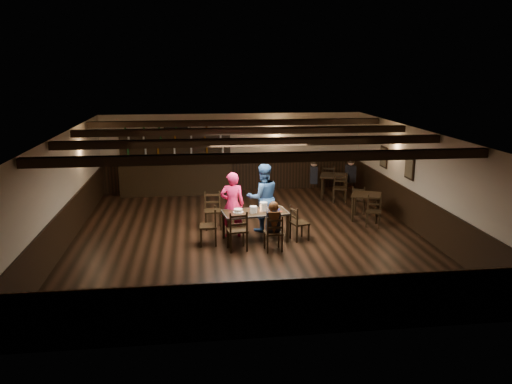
{
  "coord_description": "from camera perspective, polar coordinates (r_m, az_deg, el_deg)",
  "views": [
    {
      "loc": [
        -1.3,
        -12.19,
        4.28
      ],
      "look_at": [
        0.22,
        0.2,
        1.12
      ],
      "focal_mm": 35.0,
      "sensor_mm": 36.0,
      "label": 1
    }
  ],
  "objects": [
    {
      "name": "tea_light",
      "position": [
        12.48,
        -0.11,
        -2.09
      ],
      "size": [
        0.05,
        0.05,
        0.06
      ],
      "color": "#A5A8AD",
      "rests_on": "dining_table"
    },
    {
      "name": "menu_blue",
      "position": [
        12.65,
        2.14,
        -1.98
      ],
      "size": [
        0.31,
        0.26,
        0.0
      ],
      "primitive_type": "cube",
      "rotation": [
        0.0,
        0.0,
        -0.34
      ],
      "color": "#0F134F",
      "rests_on": "dining_table"
    },
    {
      "name": "cake",
      "position": [
        12.4,
        -2.05,
        -2.14
      ],
      "size": [
        0.27,
        0.27,
        0.09
      ],
      "color": "white",
      "rests_on": "dining_table"
    },
    {
      "name": "bg_patron_right",
      "position": [
        17.14,
        10.77,
        2.48
      ],
      "size": [
        0.28,
        0.41,
        0.8
      ],
      "color": "black",
      "rests_on": "ground"
    },
    {
      "name": "chair_end_right",
      "position": [
        12.56,
        4.7,
        -3.27
      ],
      "size": [
        0.5,
        0.51,
        0.89
      ],
      "color": "black",
      "rests_on": "ground"
    },
    {
      "name": "dining_table",
      "position": [
        12.46,
        -0.1,
        -2.61
      ],
      "size": [
        1.7,
        1.01,
        0.75
      ],
      "color": "black",
      "rests_on": "ground"
    },
    {
      "name": "bar_counter",
      "position": [
        17.29,
        -9.1,
        2.16
      ],
      "size": [
        3.94,
        0.7,
        2.2
      ],
      "color": "black",
      "rests_on": "ground"
    },
    {
      "name": "ground",
      "position": [
        12.98,
        -0.86,
        -5.04
      ],
      "size": [
        10.0,
        10.0,
        0.0
      ],
      "primitive_type": "plane",
      "color": "black",
      "rests_on": "ground"
    },
    {
      "name": "back_table_b",
      "position": [
        16.86,
        8.91,
        1.62
      ],
      "size": [
        1.13,
        1.13,
        0.75
      ],
      "color": "black",
      "rests_on": "ground"
    },
    {
      "name": "plate_stack_b",
      "position": [
        12.48,
        0.88,
        -1.67
      ],
      "size": [
        0.19,
        0.19,
        0.22
      ],
      "primitive_type": "cylinder",
      "color": "white",
      "rests_on": "dining_table"
    },
    {
      "name": "chair_near_left",
      "position": [
        11.78,
        -2.1,
        -4.11
      ],
      "size": [
        0.52,
        0.5,
        0.99
      ],
      "color": "black",
      "rests_on": "ground"
    },
    {
      "name": "pepper_shaker",
      "position": [
        12.43,
        2.0,
        -2.07
      ],
      "size": [
        0.04,
        0.04,
        0.09
      ],
      "primitive_type": "cylinder",
      "color": "#A5A8AD",
      "rests_on": "dining_table"
    },
    {
      "name": "drink_glass",
      "position": [
        12.62,
        1.08,
        -1.73
      ],
      "size": [
        0.08,
        0.08,
        0.12
      ],
      "primitive_type": "cylinder",
      "color": "silver",
      "rests_on": "dining_table"
    },
    {
      "name": "menu_red",
      "position": [
        12.45,
        2.2,
        -2.25
      ],
      "size": [
        0.39,
        0.35,
        0.0
      ],
      "primitive_type": "cube",
      "rotation": [
        0.0,
        0.0,
        0.53
      ],
      "color": "maroon",
      "rests_on": "dining_table"
    },
    {
      "name": "back_table_a",
      "position": [
        14.5,
        12.48,
        -0.63
      ],
      "size": [
        1.04,
        1.04,
        0.75
      ],
      "color": "black",
      "rests_on": "ground"
    },
    {
      "name": "bg_patron_left",
      "position": [
        16.76,
        6.62,
        2.37
      ],
      "size": [
        0.3,
        0.42,
        0.81
      ],
      "color": "black",
      "rests_on": "ground"
    },
    {
      "name": "chair_far_pushed",
      "position": [
        13.54,
        -4.97,
        -1.74
      ],
      "size": [
        0.47,
        0.44,
        0.98
      ],
      "color": "black",
      "rests_on": "ground"
    },
    {
      "name": "room_shell",
      "position": [
        12.55,
        -0.86,
        2.56
      ],
      "size": [
        9.02,
        10.02,
        2.71
      ],
      "color": "#C1B3A0",
      "rests_on": "ground"
    },
    {
      "name": "plate_stack_a",
      "position": [
        12.32,
        -0.3,
        -2.01
      ],
      "size": [
        0.18,
        0.18,
        0.17
      ],
      "primitive_type": "cylinder",
      "color": "white",
      "rests_on": "dining_table"
    },
    {
      "name": "chair_end_left",
      "position": [
        12.27,
        -5.11,
        -3.54
      ],
      "size": [
        0.43,
        0.45,
        0.94
      ],
      "color": "black",
      "rests_on": "ground"
    },
    {
      "name": "salt_shaker",
      "position": [
        12.44,
        1.3,
        -2.04
      ],
      "size": [
        0.04,
        0.04,
        0.09
      ],
      "primitive_type": "cylinder",
      "color": "silver",
      "rests_on": "dining_table"
    },
    {
      "name": "seated_person",
      "position": [
        11.73,
        2.01,
        -2.99
      ],
      "size": [
        0.32,
        0.48,
        0.78
      ],
      "color": "black",
      "rests_on": "ground"
    },
    {
      "name": "chair_near_right",
      "position": [
        11.77,
        2.08,
        -4.46
      ],
      "size": [
        0.44,
        0.42,
        0.88
      ],
      "color": "black",
      "rests_on": "ground"
    },
    {
      "name": "man_blue",
      "position": [
        13.16,
        0.81,
        -0.65
      ],
      "size": [
        0.97,
        0.81,
        1.81
      ],
      "primitive_type": "imported",
      "rotation": [
        0.0,
        0.0,
        3.29
      ],
      "color": "navy",
      "rests_on": "ground"
    },
    {
      "name": "woman_pink",
      "position": [
        12.74,
        -2.72,
        -1.44
      ],
      "size": [
        0.62,
        0.41,
        1.69
      ],
      "primitive_type": "imported",
      "rotation": [
        0.0,
        0.0,
        3.13
      ],
      "color": "#FF254F",
      "rests_on": "ground"
    }
  ]
}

